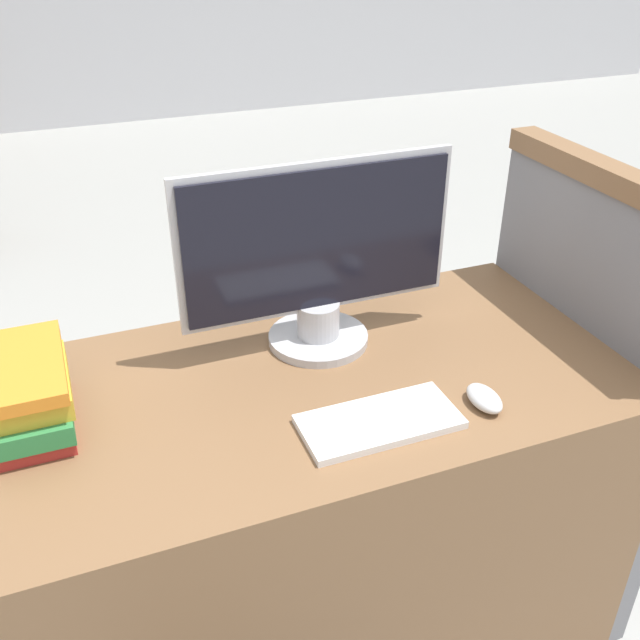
{
  "coord_description": "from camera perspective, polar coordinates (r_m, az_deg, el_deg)",
  "views": [
    {
      "loc": [
        -0.38,
        -0.82,
        1.66
      ],
      "look_at": [
        0.06,
        0.32,
        0.95
      ],
      "focal_mm": 40.0,
      "sensor_mm": 36.0,
      "label": 1
    }
  ],
  "objects": [
    {
      "name": "carrel_divider",
      "position": [
        1.95,
        19.37,
        -4.8
      ],
      "size": [
        0.07,
        0.69,
        1.16
      ],
      "color": "slate",
      "rests_on": "ground_plane"
    },
    {
      "name": "book_stack",
      "position": [
        1.47,
        -22.38,
        -5.53
      ],
      "size": [
        0.17,
        0.28,
        0.14
      ],
      "color": "#B72D28",
      "rests_on": "desk"
    },
    {
      "name": "monitor",
      "position": [
        1.55,
        -0.18,
        5.0
      ],
      "size": [
        0.62,
        0.23,
        0.43
      ],
      "color": "#B7B7BC",
      "rests_on": "desk"
    },
    {
      "name": "keyboard",
      "position": [
        1.4,
        4.78,
        -8.11
      ],
      "size": [
        0.31,
        0.15,
        0.02
      ],
      "color": "white",
      "rests_on": "desk"
    },
    {
      "name": "mouse",
      "position": [
        1.48,
        13.01,
        -6.12
      ],
      "size": [
        0.06,
        0.1,
        0.04
      ],
      "color": "silver",
      "rests_on": "desk"
    },
    {
      "name": "desk",
      "position": [
        1.77,
        -2.41,
        -15.6
      ],
      "size": [
        1.48,
        0.7,
        0.78
      ],
      "color": "brown",
      "rests_on": "ground_plane"
    }
  ]
}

